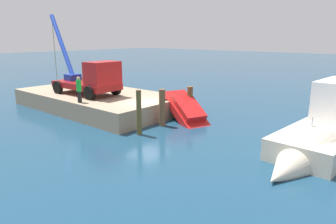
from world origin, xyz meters
The scene contains 9 objects.
ground centered at (0.00, 0.00, 0.00)m, with size 200.00×200.00×0.00m, color navy.
dock centered at (-5.74, 0.00, 0.64)m, with size 13.64×7.02×1.29m, color gray.
crane_truck centered at (-5.13, -0.87, 2.63)m, with size 9.25×2.92×6.33m.
dock_worker centered at (-3.44, -3.07, 2.19)m, with size 0.34×0.34×1.77m.
salvaged_car centered at (2.36, 1.54, 0.65)m, with size 4.67×3.26×2.81m.
moored_yacht centered at (10.88, 2.39, 0.49)m, with size 3.98×14.27×5.84m.
piling_near centered at (1.91, -2.64, 1.34)m, with size 0.30×0.30×2.69m, color brown.
piling_mid centered at (1.69, -0.34, 1.20)m, with size 0.42×0.42×2.41m, color brown.
piling_far centered at (1.91, 2.36, 1.14)m, with size 0.40×0.40×2.28m, color brown.
Camera 1 is at (14.64, -14.88, 5.69)m, focal length 33.05 mm.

